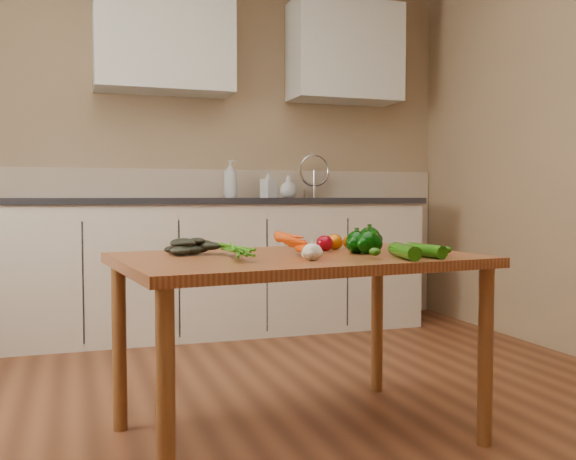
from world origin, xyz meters
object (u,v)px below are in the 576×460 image
(soap_bottle_a, at_px, (230,179))
(zucchini_a, at_px, (425,251))
(leafy_greens, at_px, (192,242))
(tomato_c, at_px, (350,242))
(tomato_b, at_px, (334,242))
(soap_bottle_c, at_px, (289,187))
(pepper_a, at_px, (357,242))
(pepper_c, at_px, (368,242))
(carrot_bunch, at_px, (277,247))
(soap_bottle_b, at_px, (269,184))
(pepper_b, at_px, (369,239))
(garlic_bulb, at_px, (312,252))
(tomato_a, at_px, (325,243))
(table, at_px, (297,275))
(zucchini_b, at_px, (404,251))

(soap_bottle_a, relative_size, zucchini_a, 1.36)
(leafy_greens, bearing_deg, tomato_c, 3.19)
(tomato_c, bearing_deg, tomato_b, -167.20)
(soap_bottle_a, distance_m, soap_bottle_c, 0.42)
(leafy_greens, relative_size, pepper_a, 2.16)
(soap_bottle_c, height_order, zucchini_a, soap_bottle_c)
(pepper_c, bearing_deg, soap_bottle_a, 90.56)
(carrot_bunch, bearing_deg, soap_bottle_b, 67.51)
(pepper_b, height_order, tomato_b, pepper_b)
(garlic_bulb, xyz_separation_m, tomato_b, (0.24, 0.39, 0.00))
(soap_bottle_a, xyz_separation_m, tomato_c, (0.06, -1.89, -0.31))
(tomato_a, bearing_deg, soap_bottle_a, 87.53)
(soap_bottle_c, height_order, carrot_bunch, soap_bottle_c)
(table, height_order, tomato_a, tomato_a)
(carrot_bunch, relative_size, pepper_c, 2.70)
(table, xyz_separation_m, zucchini_a, (0.41, -0.23, 0.10))
(pepper_c, bearing_deg, carrot_bunch, 173.78)
(soap_bottle_c, bearing_deg, tomato_c, -152.01)
(tomato_c, bearing_deg, soap_bottle_a, 91.77)
(soap_bottle_b, distance_m, carrot_bunch, 2.20)
(carrot_bunch, bearing_deg, tomato_a, 23.52)
(soap_bottle_b, xyz_separation_m, pepper_c, (-0.25, -2.14, -0.26))
(soap_bottle_b, height_order, tomato_c, soap_bottle_b)
(pepper_c, bearing_deg, leafy_greens, 161.70)
(tomato_a, bearing_deg, pepper_b, -3.30)
(soap_bottle_c, xyz_separation_m, tomato_b, (-0.44, -1.88, -0.25))
(soap_bottle_c, distance_m, carrot_bunch, 2.22)
(soap_bottle_c, bearing_deg, garlic_bulb, -157.85)
(pepper_a, bearing_deg, tomato_c, 72.39)
(soap_bottle_a, distance_m, pepper_a, 2.12)
(pepper_b, bearing_deg, pepper_c, -117.35)
(tomato_c, height_order, zucchini_a, tomato_c)
(soap_bottle_a, relative_size, soap_bottle_b, 1.35)
(soap_bottle_c, distance_m, pepper_c, 2.16)
(soap_bottle_b, bearing_deg, garlic_bulb, -36.79)
(soap_bottle_b, relative_size, zucchini_b, 0.90)
(soap_bottle_c, distance_m, leafy_greens, 2.18)
(tomato_c, xyz_separation_m, zucchini_a, (0.10, -0.43, -0.00))
(zucchini_a, bearing_deg, leafy_greens, 153.23)
(table, bearing_deg, tomato_b, 31.36)
(carrot_bunch, distance_m, pepper_a, 0.32)
(soap_bottle_b, relative_size, leafy_greens, 1.05)
(tomato_c, bearing_deg, leafy_greens, -176.81)
(pepper_c, bearing_deg, garlic_bulb, -150.64)
(soap_bottle_b, xyz_separation_m, tomato_a, (-0.36, -1.96, -0.27))
(tomato_c, bearing_deg, zucchini_b, -89.16)
(garlic_bulb, bearing_deg, pepper_a, 38.15)
(carrot_bunch, xyz_separation_m, pepper_c, (0.35, -0.04, 0.01))
(leafy_greens, xyz_separation_m, tomato_a, (0.53, -0.03, -0.01))
(soap_bottle_b, bearing_deg, zucchini_a, -26.39)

